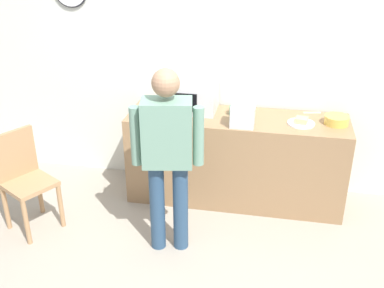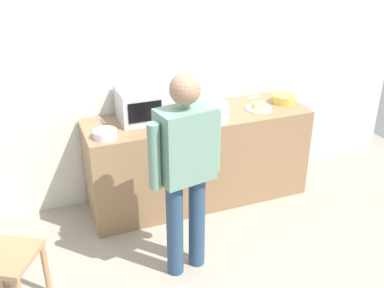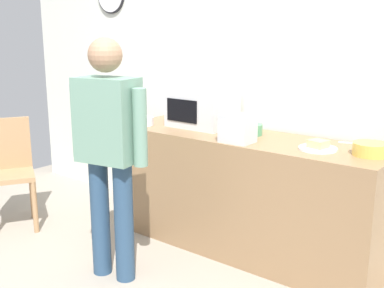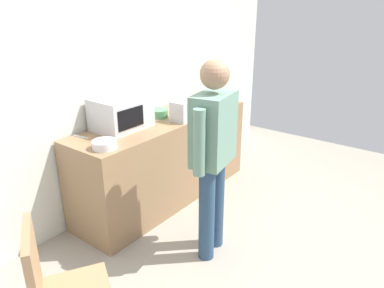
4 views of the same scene
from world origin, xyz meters
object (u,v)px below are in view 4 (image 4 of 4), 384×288
(microwave, at_px, (121,113))
(spoon_utensil, at_px, (188,100))
(toaster, at_px, (183,111))
(cereal_bowl, at_px, (214,97))
(person_standing, at_px, (213,148))
(sandwich_plate, at_px, (203,105))
(mixing_bowl, at_px, (159,113))
(fork_utensil, at_px, (81,137))
(salad_bowl, at_px, (105,144))

(microwave, xyz_separation_m, spoon_utensil, (1.19, 0.15, -0.15))
(toaster, distance_m, spoon_utensil, 0.80)
(cereal_bowl, relative_size, person_standing, 0.14)
(sandwich_plate, xyz_separation_m, cereal_bowl, (0.32, 0.07, 0.02))
(mixing_bowl, xyz_separation_m, toaster, (0.06, -0.27, 0.06))
(person_standing, bearing_deg, microwave, 90.19)
(fork_utensil, bearing_deg, sandwich_plate, -10.29)
(salad_bowl, xyz_separation_m, spoon_utensil, (1.63, 0.41, -0.03))
(microwave, distance_m, person_standing, 1.03)
(toaster, bearing_deg, salad_bowl, 177.78)
(mixing_bowl, bearing_deg, spoon_utensil, 14.15)
(salad_bowl, bearing_deg, sandwich_plate, 4.11)
(cereal_bowl, height_order, fork_utensil, cereal_bowl)
(salad_bowl, height_order, mixing_bowl, mixing_bowl)
(sandwich_plate, xyz_separation_m, mixing_bowl, (-0.60, 0.13, 0.02))
(salad_bowl, distance_m, toaster, 0.98)
(sandwich_plate, bearing_deg, fork_utensil, 169.71)
(spoon_utensil, bearing_deg, person_standing, -135.31)
(mixing_bowl, relative_size, toaster, 0.85)
(fork_utensil, xyz_separation_m, person_standing, (0.39, -1.14, 0.05))
(spoon_utensil, xyz_separation_m, person_standing, (-1.19, -1.18, 0.05))
(sandwich_plate, bearing_deg, microwave, 171.71)
(sandwich_plate, distance_m, mixing_bowl, 0.61)
(microwave, height_order, spoon_utensil, microwave)
(spoon_utensil, distance_m, person_standing, 1.67)
(spoon_utensil, bearing_deg, toaster, -145.26)
(toaster, xyz_separation_m, fork_utensil, (-0.93, 0.41, -0.10))
(fork_utensil, relative_size, spoon_utensil, 1.00)
(sandwich_plate, distance_m, toaster, 0.56)
(microwave, bearing_deg, spoon_utensil, 7.06)
(sandwich_plate, distance_m, fork_utensil, 1.50)
(mixing_bowl, xyz_separation_m, person_standing, (-0.48, -1.00, 0.01))
(cereal_bowl, height_order, mixing_bowl, same)
(sandwich_plate, bearing_deg, toaster, -164.82)
(microwave, bearing_deg, mixing_bowl, -3.80)
(microwave, height_order, fork_utensil, microwave)
(microwave, distance_m, spoon_utensil, 1.21)
(microwave, relative_size, person_standing, 0.31)
(cereal_bowl, distance_m, fork_utensil, 1.81)
(fork_utensil, bearing_deg, cereal_bowl, -6.37)
(fork_utensil, bearing_deg, toaster, -23.94)
(fork_utensil, bearing_deg, salad_bowl, -96.55)
(sandwich_plate, bearing_deg, cereal_bowl, 11.67)
(mixing_bowl, xyz_separation_m, fork_utensil, (-0.87, 0.14, -0.04))
(salad_bowl, height_order, person_standing, person_standing)
(cereal_bowl, bearing_deg, person_standing, -146.20)
(microwave, distance_m, fork_utensil, 0.43)
(cereal_bowl, bearing_deg, microwave, 176.30)
(microwave, relative_size, mixing_bowl, 2.67)
(cereal_bowl, relative_size, spoon_utensil, 1.33)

